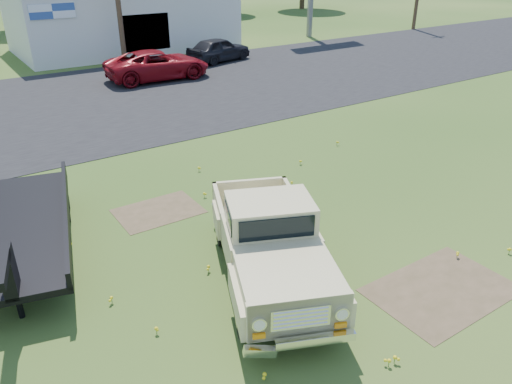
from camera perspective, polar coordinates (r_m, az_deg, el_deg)
ground at (r=12.00m, az=4.62°, el=-6.30°), size 140.00×140.00×0.00m
asphalt_lot at (r=24.58m, az=-17.75°, el=9.82°), size 90.00×14.00×0.02m
dirt_patch_a at (r=11.29m, az=20.45°, el=-10.46°), size 3.00×2.00×0.01m
dirt_patch_b at (r=13.76m, az=-11.10°, el=-2.17°), size 2.20×1.60×0.01m
commercial_building at (r=37.23m, az=-14.91°, el=18.73°), size 14.20×8.20×4.15m
vintage_pickup_truck at (r=10.40m, az=1.56°, el=-5.58°), size 3.94×5.63×1.91m
flatbed_trailer at (r=12.48m, az=-25.35°, el=-3.13°), size 3.49×6.53×1.69m
red_pickup at (r=27.95m, az=-11.16°, el=14.05°), size 5.60×2.75×1.53m
dark_sedan at (r=32.07m, az=-4.29°, el=15.92°), size 4.59×2.70×1.47m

